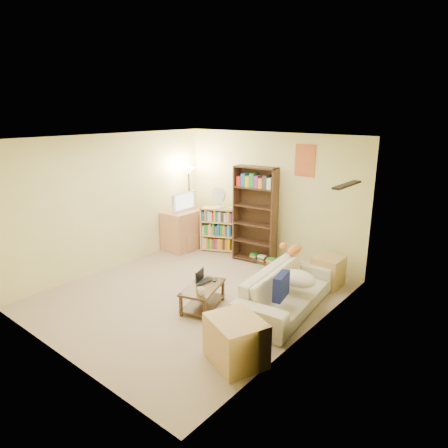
# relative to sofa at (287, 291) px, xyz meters

# --- Properties ---
(room) EXTENTS (4.50, 4.54, 2.52)m
(room) POSITION_rel_sofa_xyz_m (-1.44, -0.54, 1.33)
(room) COLOR tan
(room) RESTS_ON ground
(sofa) EXTENTS (2.21, 1.26, 0.59)m
(sofa) POSITION_rel_sofa_xyz_m (0.00, 0.00, 0.00)
(sofa) COLOR beige
(sofa) RESTS_ON ground
(navy_pillow) EXTENTS (0.20, 0.41, 0.35)m
(navy_pillow) POSITION_rel_sofa_xyz_m (0.15, -0.43, 0.27)
(navy_pillow) COLOR #121951
(navy_pillow) RESTS_ON sofa
(cream_blanket) EXTENTS (0.55, 0.39, 0.23)m
(cream_blanket) POSITION_rel_sofa_xyz_m (0.14, 0.07, 0.21)
(cream_blanket) COLOR silver
(cream_blanket) RESTS_ON sofa
(tabby_cat) EXTENTS (0.47, 0.21, 0.16)m
(tabby_cat) POSITION_rel_sofa_xyz_m (-0.35, 0.75, 0.38)
(tabby_cat) COLOR orange
(tabby_cat) RESTS_ON sofa
(coffee_table) EXTENTS (0.67, 0.90, 0.36)m
(coffee_table) POSITION_rel_sofa_xyz_m (-1.00, -0.78, -0.08)
(coffee_table) COLOR #3B2B16
(coffee_table) RESTS_ON ground
(laptop) EXTENTS (0.33, 0.22, 0.02)m
(laptop) POSITION_rel_sofa_xyz_m (-1.04, -0.65, 0.07)
(laptop) COLOR black
(laptop) RESTS_ON coffee_table
(laptop_screen) EXTENTS (0.09, 0.26, 0.18)m
(laptop_screen) POSITION_rel_sofa_xyz_m (-1.15, -0.68, 0.17)
(laptop_screen) COLOR white
(laptop_screen) RESTS_ON laptop
(mug) EXTENTS (0.12, 0.12, 0.11)m
(mug) POSITION_rel_sofa_xyz_m (-0.82, -1.00, 0.11)
(mug) COLOR white
(mug) RESTS_ON coffee_table
(tv_remote) EXTENTS (0.12, 0.14, 0.02)m
(tv_remote) POSITION_rel_sofa_xyz_m (-0.99, -0.50, 0.07)
(tv_remote) COLOR black
(tv_remote) RESTS_ON coffee_table
(tv_stand) EXTENTS (0.57, 0.80, 0.85)m
(tv_stand) POSITION_rel_sofa_xyz_m (-3.14, 0.94, 0.13)
(tv_stand) COLOR tan
(tv_stand) RESTS_ON ground
(television) EXTENTS (0.69, 0.11, 0.39)m
(television) POSITION_rel_sofa_xyz_m (-3.14, 0.94, 0.75)
(television) COLOR black
(television) RESTS_ON tv_stand
(tall_bookshelf) EXTENTS (0.88, 0.39, 1.88)m
(tall_bookshelf) POSITION_rel_sofa_xyz_m (-1.53, 1.32, 0.70)
(tall_bookshelf) COLOR #402718
(tall_bookshelf) RESTS_ON ground
(short_bookshelf) EXTENTS (0.79, 0.57, 0.94)m
(short_bookshelf) POSITION_rel_sofa_xyz_m (-2.48, 1.35, 0.17)
(short_bookshelf) COLOR tan
(short_bookshelf) RESTS_ON ground
(desk_fan) EXTENTS (0.33, 0.19, 0.45)m
(desk_fan) POSITION_rel_sofa_xyz_m (-2.42, 1.30, 0.87)
(desk_fan) COLOR white
(desk_fan) RESTS_ON short_bookshelf
(floor_lamp) EXTENTS (0.29, 0.29, 1.74)m
(floor_lamp) POSITION_rel_sofa_xyz_m (-3.13, 1.16, 1.09)
(floor_lamp) COLOR black
(floor_lamp) RESTS_ON ground
(side_table) EXTENTS (0.46, 0.46, 0.53)m
(side_table) POSITION_rel_sofa_xyz_m (0.12, 1.15, -0.03)
(side_table) COLOR tan
(side_table) RESTS_ON ground
(end_cabinet) EXTENTS (0.83, 0.77, 0.56)m
(end_cabinet) POSITION_rel_sofa_xyz_m (0.21, -1.53, -0.02)
(end_cabinet) COLOR tan
(end_cabinet) RESTS_ON ground
(book_stacks) EXTENTS (1.16, 0.44, 0.20)m
(book_stacks) POSITION_rel_sofa_xyz_m (-1.03, 1.19, -0.21)
(book_stacks) COLOR red
(book_stacks) RESTS_ON ground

